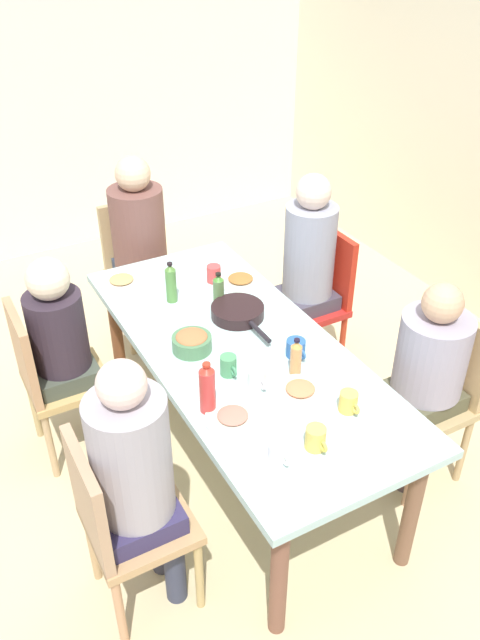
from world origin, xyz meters
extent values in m
plane|color=#CBB98C|center=(0.00, 0.00, 0.00)|extent=(6.89, 6.89, 0.00)
cube|color=silver|center=(-2.93, 0.00, 1.30)|extent=(0.12, 4.54, 2.60)
cube|color=#ABCBC8|center=(0.00, 0.00, 0.71)|extent=(2.03, 0.86, 0.04)
cylinder|color=brown|center=(-0.92, -0.33, 0.35)|extent=(0.07, 0.07, 0.69)
cylinder|color=brown|center=(0.92, -0.33, 0.35)|extent=(0.07, 0.07, 0.69)
cylinder|color=brown|center=(-0.92, 0.33, 0.35)|extent=(0.07, 0.07, 0.69)
cylinder|color=brown|center=(0.92, 0.33, 0.35)|extent=(0.07, 0.07, 0.69)
cube|color=tan|center=(0.51, -0.73, 0.44)|extent=(0.40, 0.40, 0.04)
cylinder|color=tan|center=(0.34, -0.90, 0.21)|extent=(0.04, 0.04, 0.43)
cylinder|color=tan|center=(0.68, -0.90, 0.21)|extent=(0.04, 0.04, 0.43)
cylinder|color=tan|center=(0.34, -0.56, 0.21)|extent=(0.04, 0.04, 0.43)
cylinder|color=tan|center=(0.68, -0.56, 0.21)|extent=(0.04, 0.04, 0.43)
cube|color=tan|center=(0.51, -0.91, 0.68)|extent=(0.38, 0.04, 0.45)
cylinder|color=#373745|center=(0.43, -0.63, 0.23)|extent=(0.09, 0.09, 0.45)
cylinder|color=#30354A|center=(0.59, -0.63, 0.23)|extent=(0.09, 0.09, 0.45)
cube|color=#312B52|center=(0.51, -0.73, 0.50)|extent=(0.30, 0.30, 0.10)
cylinder|color=#A29CA5|center=(0.51, -0.73, 0.81)|extent=(0.30, 0.30, 0.53)
sphere|color=beige|center=(0.51, -0.73, 1.15)|extent=(0.18, 0.18, 0.18)
cube|color=red|center=(-0.51, 0.73, 0.44)|extent=(0.40, 0.40, 0.04)
cylinder|color=#BB371E|center=(-0.34, 0.90, 0.21)|extent=(0.04, 0.04, 0.43)
cylinder|color=#B93026|center=(-0.68, 0.90, 0.21)|extent=(0.04, 0.04, 0.43)
cylinder|color=red|center=(-0.34, 0.56, 0.21)|extent=(0.04, 0.04, 0.43)
cylinder|color=#AD3525|center=(-0.68, 0.56, 0.21)|extent=(0.04, 0.04, 0.43)
cube|color=red|center=(-0.51, 0.91, 0.68)|extent=(0.38, 0.04, 0.45)
cylinder|color=#354346|center=(-0.43, 0.63, 0.23)|extent=(0.09, 0.09, 0.45)
cylinder|color=#3C463B|center=(-0.59, 0.63, 0.23)|extent=(0.09, 0.09, 0.45)
cube|color=#423D4B|center=(-0.51, 0.73, 0.50)|extent=(0.30, 0.30, 0.10)
cylinder|color=#9195A8|center=(-0.51, 0.73, 0.82)|extent=(0.29, 0.29, 0.54)
sphere|color=beige|center=(-0.51, 0.73, 1.18)|extent=(0.20, 0.20, 0.20)
cube|color=tan|center=(-0.51, -0.73, 0.44)|extent=(0.40, 0.40, 0.04)
cylinder|color=tan|center=(-0.68, -0.90, 0.21)|extent=(0.04, 0.04, 0.43)
cylinder|color=tan|center=(-0.34, -0.90, 0.21)|extent=(0.04, 0.04, 0.43)
cylinder|color=tan|center=(-0.68, -0.56, 0.21)|extent=(0.04, 0.04, 0.43)
cylinder|color=tan|center=(-0.34, -0.56, 0.21)|extent=(0.04, 0.04, 0.43)
cube|color=tan|center=(-0.51, -0.91, 0.68)|extent=(0.38, 0.04, 0.45)
cylinder|color=#433D42|center=(-0.59, -0.63, 0.23)|extent=(0.09, 0.09, 0.45)
cylinder|color=#373D49|center=(-0.43, -0.63, 0.23)|extent=(0.09, 0.09, 0.45)
cube|color=#41483C|center=(-0.51, -0.73, 0.50)|extent=(0.30, 0.30, 0.10)
cylinder|color=#2F2430|center=(-0.51, -0.73, 0.75)|extent=(0.28, 0.28, 0.40)
sphere|color=beige|center=(-0.51, -0.73, 1.05)|extent=(0.20, 0.20, 0.20)
cube|color=tan|center=(-1.32, 0.00, 0.44)|extent=(0.40, 0.40, 0.04)
cylinder|color=tan|center=(-1.49, 0.17, 0.21)|extent=(0.04, 0.04, 0.43)
cylinder|color=tan|center=(-1.49, -0.17, 0.21)|extent=(0.04, 0.04, 0.43)
cylinder|color=tan|center=(-1.15, 0.17, 0.21)|extent=(0.04, 0.04, 0.43)
cylinder|color=tan|center=(-1.15, -0.17, 0.21)|extent=(0.04, 0.04, 0.43)
cube|color=tan|center=(-1.50, 0.00, 0.68)|extent=(0.04, 0.38, 0.45)
cylinder|color=#352952|center=(-1.22, 0.08, 0.23)|extent=(0.09, 0.09, 0.45)
cylinder|color=#333C47|center=(-1.22, -0.08, 0.23)|extent=(0.09, 0.09, 0.45)
cube|color=#2F3A4F|center=(-1.32, 0.00, 0.50)|extent=(0.30, 0.30, 0.10)
cylinder|color=brown|center=(-1.32, 0.00, 0.80)|extent=(0.34, 0.34, 0.50)
sphere|color=beige|center=(-1.32, 0.00, 1.14)|extent=(0.21, 0.21, 0.21)
cube|color=tan|center=(0.51, 0.73, 0.44)|extent=(0.40, 0.40, 0.04)
cylinder|color=tan|center=(0.68, 0.90, 0.21)|extent=(0.04, 0.04, 0.43)
cylinder|color=tan|center=(0.34, 0.90, 0.21)|extent=(0.04, 0.04, 0.43)
cylinder|color=tan|center=(0.68, 0.56, 0.21)|extent=(0.04, 0.04, 0.43)
cylinder|color=tan|center=(0.34, 0.56, 0.21)|extent=(0.04, 0.04, 0.43)
cube|color=tan|center=(0.51, 0.91, 0.68)|extent=(0.38, 0.04, 0.45)
cylinder|color=brown|center=(0.59, 0.63, 0.23)|extent=(0.09, 0.09, 0.45)
cylinder|color=brown|center=(0.43, 0.63, 0.23)|extent=(0.09, 0.09, 0.45)
cube|color=#4F4E36|center=(0.51, 0.73, 0.50)|extent=(0.30, 0.30, 0.10)
cylinder|color=#9A92A5|center=(0.51, 0.73, 0.75)|extent=(0.33, 0.33, 0.40)
sphere|color=tan|center=(0.51, 0.73, 1.03)|extent=(0.18, 0.18, 0.18)
cylinder|color=silver|center=(0.42, 0.06, 0.74)|extent=(0.23, 0.23, 0.01)
ellipsoid|color=#D47F52|center=(0.42, 0.06, 0.76)|extent=(0.13, 0.13, 0.02)
cylinder|color=white|center=(-0.83, -0.29, 0.74)|extent=(0.24, 0.24, 0.01)
ellipsoid|color=tan|center=(-0.83, -0.29, 0.76)|extent=(0.13, 0.13, 0.02)
cylinder|color=silver|center=(-0.52, 0.29, 0.74)|extent=(0.25, 0.25, 0.01)
ellipsoid|color=#A5672F|center=(-0.52, 0.29, 0.76)|extent=(0.14, 0.14, 0.02)
cylinder|color=silver|center=(0.43, -0.27, 0.74)|extent=(0.23, 0.23, 0.01)
ellipsoid|color=#CB7662|center=(0.43, -0.27, 0.76)|extent=(0.13, 0.13, 0.02)
cylinder|color=#4B7A50|center=(-0.08, -0.21, 0.77)|extent=(0.19, 0.19, 0.07)
ellipsoid|color=#AD6A3E|center=(-0.08, -0.21, 0.80)|extent=(0.15, 0.15, 0.04)
cylinder|color=black|center=(-0.23, 0.11, 0.76)|extent=(0.27, 0.27, 0.06)
cylinder|color=black|center=(-0.01, 0.11, 0.77)|extent=(0.18, 0.02, 0.02)
cylinder|color=white|center=(0.70, -0.22, 0.77)|extent=(0.08, 0.08, 0.07)
torus|color=white|center=(0.76, -0.22, 0.77)|extent=(0.05, 0.01, 0.05)
cylinder|color=#2A59A1|center=(0.19, 0.19, 0.77)|extent=(0.09, 0.09, 0.08)
torus|color=#2F60A4|center=(0.24, 0.19, 0.77)|extent=(0.05, 0.01, 0.05)
cylinder|color=#EAC351|center=(0.61, 0.18, 0.78)|extent=(0.08, 0.08, 0.09)
torus|color=#E5CF53|center=(0.66, 0.18, 0.78)|extent=(0.05, 0.01, 0.05)
cylinder|color=#4A915C|center=(0.16, -0.15, 0.78)|extent=(0.07, 0.07, 0.10)
torus|color=#448D60|center=(0.21, -0.15, 0.78)|extent=(0.05, 0.01, 0.05)
cylinder|color=#E5C655|center=(0.72, -0.06, 0.78)|extent=(0.08, 0.08, 0.10)
torus|color=#E1CE4B|center=(0.78, -0.06, 0.78)|extent=(0.05, 0.01, 0.05)
cylinder|color=#D04443|center=(-0.60, 0.17, 0.78)|extent=(0.08, 0.08, 0.10)
torus|color=#D64A34|center=(-0.55, 0.17, 0.78)|extent=(0.05, 0.01, 0.05)
cylinder|color=white|center=(0.29, -0.08, 0.77)|extent=(0.08, 0.08, 0.08)
torus|color=white|center=(0.34, -0.08, 0.77)|extent=(0.05, 0.01, 0.05)
cylinder|color=#538940|center=(-0.53, -0.12, 0.82)|extent=(0.06, 0.06, 0.19)
cone|color=#4F7E36|center=(-0.53, -0.12, 0.93)|extent=(0.05, 0.05, 0.03)
cylinder|color=black|center=(-0.53, -0.12, 0.95)|extent=(0.03, 0.03, 0.01)
cylinder|color=#557542|center=(-0.39, 0.08, 0.80)|extent=(0.06, 0.06, 0.14)
cone|color=#468832|center=(-0.39, 0.08, 0.89)|extent=(0.05, 0.05, 0.03)
cylinder|color=black|center=(-0.39, 0.08, 0.91)|extent=(0.03, 0.03, 0.01)
cylinder|color=tan|center=(0.30, 0.12, 0.80)|extent=(0.05, 0.05, 0.15)
cone|color=gold|center=(0.30, 0.12, 0.89)|extent=(0.05, 0.05, 0.03)
cylinder|color=black|center=(0.30, 0.12, 0.91)|extent=(0.03, 0.03, 0.01)
cylinder|color=red|center=(0.33, -0.33, 0.83)|extent=(0.07, 0.07, 0.20)
cone|color=red|center=(0.33, -0.33, 0.95)|extent=(0.06, 0.06, 0.03)
cylinder|color=red|center=(0.33, -0.33, 0.97)|extent=(0.03, 0.03, 0.01)
camera|label=1|loc=(2.15, -1.18, 2.52)|focal=35.94mm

